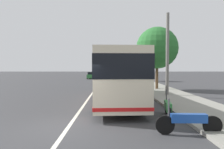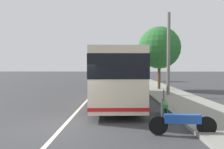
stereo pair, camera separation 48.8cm
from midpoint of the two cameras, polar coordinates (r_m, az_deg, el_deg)
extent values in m
plane|color=#38383A|center=(8.50, -13.93, -14.40)|extent=(220.00, 220.00, 0.00)
cube|color=gray|center=(18.70, 14.45, -5.21)|extent=(110.00, 3.60, 0.14)
cube|color=silver|center=(18.19, -6.53, -5.57)|extent=(110.00, 0.16, 0.01)
cube|color=beige|center=(14.84, -0.28, -0.15)|extent=(12.30, 3.12, 2.97)
cube|color=black|center=(14.83, -0.28, 2.14)|extent=(12.35, 3.16, 1.09)
cube|color=red|center=(14.94, -0.28, -4.89)|extent=(12.34, 3.15, 0.16)
cylinder|color=black|center=(18.82, -4.48, -3.78)|extent=(1.01, 0.34, 1.00)
cylinder|color=black|center=(18.91, 2.80, -3.75)|extent=(1.01, 0.34, 1.00)
cylinder|color=black|center=(11.09, -5.58, -7.83)|extent=(1.01, 0.34, 1.00)
cylinder|color=black|center=(11.23, 6.82, -7.71)|extent=(1.01, 0.34, 1.00)
cylinder|color=black|center=(7.81, 12.45, -13.28)|extent=(0.10, 0.68, 0.68)
cylinder|color=black|center=(8.28, 24.15, -12.53)|extent=(0.10, 0.68, 0.68)
cube|color=#1947A5|center=(7.94, 18.50, -11.22)|extent=(0.28, 1.26, 0.31)
cylinder|color=#4C4C51|center=(7.70, 13.41, -8.93)|extent=(0.06, 0.06, 0.70)
cylinder|color=black|center=(11.17, 13.29, -8.76)|extent=(0.64, 0.18, 0.63)
cylinder|color=black|center=(9.46, 14.05, -10.72)|extent=(0.64, 0.18, 0.63)
cube|color=#338C3F|center=(10.27, 13.65, -8.29)|extent=(1.33, 0.46, 0.38)
cylinder|color=#4C4C51|center=(10.95, 13.36, -5.80)|extent=(0.06, 0.06, 0.70)
cube|color=gold|center=(31.63, -0.84, -1.36)|extent=(4.03, 1.98, 0.73)
cube|color=black|center=(31.37, -0.83, -0.22)|extent=(2.00, 1.77, 0.56)
cylinder|color=black|center=(32.94, -2.37, -1.62)|extent=(0.65, 0.24, 0.64)
cylinder|color=black|center=(32.98, 0.57, -1.62)|extent=(0.65, 0.24, 0.64)
cylinder|color=black|center=(30.32, -2.36, -1.93)|extent=(0.65, 0.24, 0.64)
cylinder|color=black|center=(30.37, 0.82, -1.93)|extent=(0.65, 0.24, 0.64)
cube|color=red|center=(56.26, -4.41, 0.11)|extent=(4.04, 1.98, 0.77)
cube|color=black|center=(56.40, -4.41, 0.77)|extent=(2.08, 1.71, 0.51)
cylinder|color=black|center=(54.98, -3.60, -0.18)|extent=(0.65, 0.26, 0.64)
cylinder|color=black|center=(54.98, -5.22, -0.19)|extent=(0.65, 0.26, 0.64)
cylinder|color=black|center=(57.57, -3.63, -0.09)|extent=(0.65, 0.26, 0.64)
cylinder|color=black|center=(57.57, -5.18, -0.09)|extent=(0.65, 0.26, 0.64)
cube|color=#2D7238|center=(44.11, -5.78, -0.43)|extent=(4.22, 1.81, 0.72)
cube|color=black|center=(44.17, -5.77, 0.37)|extent=(2.10, 1.64, 0.52)
cylinder|color=black|center=(42.66, -4.92, -0.81)|extent=(0.64, 0.23, 0.64)
cylinder|color=black|center=(42.84, -7.03, -0.81)|extent=(0.64, 0.23, 0.64)
cylinder|color=black|center=(45.42, -4.59, -0.64)|extent=(0.64, 0.23, 0.64)
cylinder|color=black|center=(45.58, -6.58, -0.64)|extent=(0.64, 0.23, 0.64)
cylinder|color=brown|center=(22.48, 11.51, -0.18)|extent=(0.30, 0.30, 3.12)
sphere|color=#286B2D|center=(22.56, 11.56, 7.12)|extent=(4.36, 4.36, 4.36)
cylinder|color=brown|center=(36.63, 7.35, 0.53)|extent=(0.32, 0.32, 2.94)
sphere|color=#337F38|center=(36.65, 7.37, 4.11)|extent=(2.74, 2.74, 2.74)
cylinder|color=slate|center=(17.70, 14.08, 5.22)|extent=(0.27, 0.27, 6.81)
camera|label=1|loc=(0.24, -90.90, -0.03)|focal=33.59mm
camera|label=2|loc=(0.24, 89.10, 0.03)|focal=33.59mm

